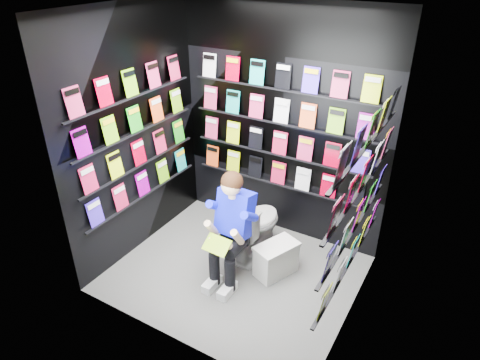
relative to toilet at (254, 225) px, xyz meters
The scene contains 14 objects.
floor 0.55m from the toilet, 90.09° to the right, with size 2.40×2.40×0.00m, color #555553.
ceiling 2.27m from the toilet, 90.09° to the right, with size 2.40×2.40×0.00m, color white.
wall_back 1.11m from the toilet, 90.06° to the left, with size 2.40×0.04×2.60m, color black.
wall_front 1.68m from the toilet, 90.02° to the right, with size 2.40×0.04×2.60m, color black.
wall_left 1.57m from the toilet, 161.44° to the right, with size 0.04×2.00×2.60m, color black.
wall_right 1.57m from the toilet, 18.58° to the right, with size 0.04×2.00×2.60m, color black.
comics_back 1.10m from the toilet, 90.06° to the left, with size 2.10×0.06×1.37m, color #CA1B4A, non-canonical shape.
comics_left 1.55m from the toilet, 161.00° to the right, with size 0.06×1.70×1.37m, color #CA1B4A, non-canonical shape.
comics_right 1.55m from the toilet, 19.02° to the right, with size 0.06×1.70×1.37m, color #CA1B4A, non-canonical shape.
toilet is the anchor object (origin of this frame).
longbox 0.46m from the toilet, 27.00° to the right, with size 0.24×0.43×0.32m, color silver.
longbox_lid 0.41m from the toilet, 27.00° to the right, with size 0.26×0.45×0.03m, color silver.
reader 0.53m from the toilet, 90.00° to the right, with size 0.47×0.69×1.27m, color #0207CC, non-canonical shape.
held_comic 0.76m from the toilet, 90.00° to the right, with size 0.26×0.01×0.18m, color green.
Camera 1 is at (1.80, -2.98, 3.00)m, focal length 32.00 mm.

